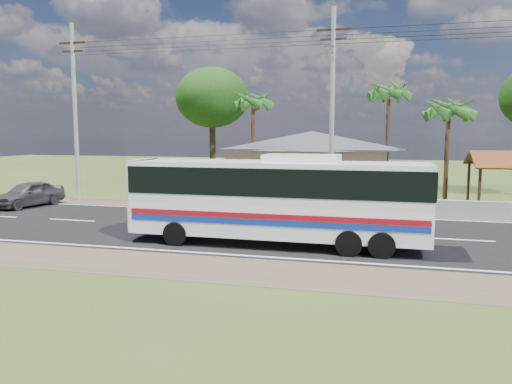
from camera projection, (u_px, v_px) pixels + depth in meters
The scene contains 12 objects.
ground at pixel (247, 229), 22.37m from camera, with size 120.00×120.00×0.00m, color #2E4117.
road at pixel (247, 229), 22.37m from camera, with size 120.00×16.00×0.03m.
house at pixel (312, 157), 34.29m from camera, with size 12.40×10.00×5.00m.
concrete_barrier at pixel (511, 211), 24.70m from camera, with size 7.00×0.30×0.90m, color #9E9E99.
utility_poles at pixel (326, 106), 27.24m from camera, with size 32.80×2.22×11.00m.
palm_near at pixel (449, 109), 29.88m from camera, with size 2.80×2.80×6.70m.
palm_mid at pixel (389, 92), 34.91m from camera, with size 2.80×2.80×8.20m.
palm_far at pixel (253, 101), 37.94m from camera, with size 2.80×2.80×7.70m.
tree_behind_house at pixel (212, 98), 40.81m from camera, with size 6.00×6.00×9.61m.
coach_bus at pixel (277, 194), 19.02m from camera, with size 11.33×2.51×3.51m.
motorcycle at pixel (275, 197), 29.87m from camera, with size 0.60×1.73×0.91m, color black.
small_car at pixel (28, 194), 29.19m from camera, with size 1.76×4.37×1.49m, color #323234.
Camera 1 is at (5.91, -21.20, 4.35)m, focal length 35.00 mm.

